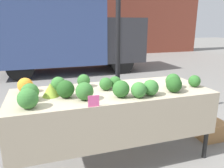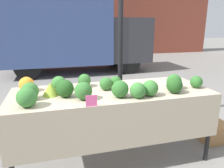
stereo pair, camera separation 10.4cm
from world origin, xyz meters
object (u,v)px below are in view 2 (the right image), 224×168
object	(u,v)px
orange_cauliflower	(27,84)
produce_crate	(213,132)
price_sign	(91,101)
parked_truck	(73,34)

from	to	relation	value
orange_cauliflower	produce_crate	bearing A→B (deg)	-5.25
orange_cauliflower	produce_crate	xyz separation A→B (m)	(2.42, -0.22, -0.81)
price_sign	produce_crate	bearing A→B (deg)	13.45
price_sign	produce_crate	distance (m)	2.01
parked_truck	produce_crate	size ratio (longest dim) A/B	11.62
orange_cauliflower	price_sign	distance (m)	0.90
parked_truck	price_sign	xyz separation A→B (m)	(-0.38, -5.54, -0.35)
parked_truck	orange_cauliflower	world-z (taller)	parked_truck
produce_crate	price_sign	bearing A→B (deg)	-166.55
parked_truck	produce_crate	xyz separation A→B (m)	(1.41, -5.11, -1.13)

